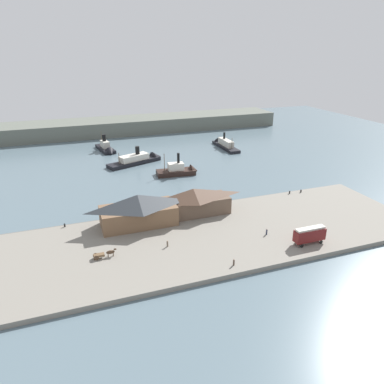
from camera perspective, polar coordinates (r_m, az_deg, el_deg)
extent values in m
plane|color=slate|center=(114.49, -0.15, -1.99)|extent=(320.00, 320.00, 0.00)
cube|color=gray|center=(95.94, 4.33, -6.69)|extent=(110.00, 36.00, 1.20)
cube|color=#666159|center=(111.20, 0.48, -2.46)|extent=(110.00, 0.80, 1.00)
cube|color=brown|center=(99.42, -8.41, -3.68)|extent=(20.14, 9.08, 5.33)
pyramid|color=#33383D|center=(97.63, -8.55, -1.37)|extent=(20.54, 9.53, 3.41)
cube|color=brown|center=(104.47, 0.20, -2.26)|extent=(20.90, 7.30, 4.85)
pyramid|color=brown|center=(102.92, 0.20, -0.26)|extent=(21.31, 7.67, 3.02)
cube|color=maroon|center=(93.89, 18.03, -6.43)|extent=(8.04, 2.36, 2.92)
cube|color=beige|center=(93.12, 18.15, -5.50)|extent=(7.72, 1.65, 0.50)
cylinder|color=black|center=(97.19, 18.81, -6.81)|extent=(0.90, 0.18, 0.90)
cylinder|color=black|center=(95.63, 19.67, -7.42)|extent=(0.90, 0.18, 0.90)
cylinder|color=black|center=(94.03, 16.08, -7.48)|extent=(0.90, 0.18, 0.90)
cylinder|color=black|center=(92.41, 16.92, -8.13)|extent=(0.90, 0.18, 0.90)
cube|color=brown|center=(86.85, -14.43, -9.61)|extent=(2.43, 1.23, 0.50)
cylinder|color=#4C3828|center=(87.47, -14.94, -9.61)|extent=(1.20, 0.10, 1.20)
cylinder|color=#4C3828|center=(86.42, -14.86, -10.02)|extent=(1.20, 0.10, 1.20)
ellipsoid|color=#473323|center=(86.89, -12.72, -9.22)|extent=(2.00, 0.70, 0.90)
ellipsoid|color=#473323|center=(86.70, -12.03, -8.81)|extent=(0.70, 0.32, 0.44)
cylinder|color=#473323|center=(87.41, -12.31, -9.44)|extent=(0.16, 0.16, 1.00)
cylinder|color=#473323|center=(87.07, -12.28, -9.57)|extent=(0.16, 0.16, 1.00)
cylinder|color=#473323|center=(87.32, -13.10, -9.55)|extent=(0.16, 0.16, 1.00)
cylinder|color=#473323|center=(86.98, -13.07, -9.68)|extent=(0.16, 0.16, 1.00)
cylinder|color=#4C3D33|center=(82.45, 6.60, -10.98)|extent=(0.40, 0.40, 1.35)
sphere|color=#CCA889|center=(82.02, 6.62, -10.51)|extent=(0.25, 0.25, 0.25)
cylinder|color=#6B5B4C|center=(88.99, -3.89, -8.16)|extent=(0.42, 0.42, 1.43)
sphere|color=#CCA889|center=(88.57, -3.90, -7.69)|extent=(0.26, 0.26, 0.26)
cylinder|color=#33384C|center=(96.03, 11.67, -6.20)|extent=(0.41, 0.41, 1.41)
sphere|color=#CCA889|center=(95.65, 11.71, -5.76)|extent=(0.26, 0.26, 0.26)
cylinder|color=black|center=(123.92, 15.12, -0.04)|extent=(0.44, 0.44, 0.90)
cylinder|color=black|center=(126.04, 16.79, 0.15)|extent=(0.44, 0.44, 0.90)
cylinder|color=black|center=(103.87, -19.42, -4.97)|extent=(0.44, 0.44, 0.90)
cube|color=black|center=(156.01, -9.08, 4.66)|extent=(24.10, 13.92, 1.55)
cone|color=black|center=(162.19, -5.56, 5.51)|extent=(5.85, 6.47, 5.30)
cube|color=silver|center=(155.43, -9.13, 5.37)|extent=(13.41, 8.67, 2.46)
cylinder|color=black|center=(155.62, -8.60, 6.52)|extent=(1.80, 1.80, 3.26)
cylinder|color=brown|center=(151.73, -11.41, 5.21)|extent=(0.24, 0.24, 4.54)
cube|color=black|center=(179.58, -13.48, 6.62)|extent=(8.05, 17.42, 1.47)
cone|color=black|center=(171.80, -12.67, 6.00)|extent=(5.23, 3.77, 4.80)
cube|color=beige|center=(179.01, -13.55, 7.32)|extent=(3.97, 6.85, 3.10)
cylinder|color=black|center=(178.77, -13.68, 8.32)|extent=(1.77, 1.77, 3.10)
cylinder|color=brown|center=(183.29, -14.06, 8.20)|extent=(0.24, 0.24, 6.75)
cube|color=black|center=(179.66, 5.34, 7.11)|extent=(5.15, 22.15, 1.32)
cone|color=black|center=(189.41, 3.91, 7.94)|extent=(4.61, 3.99, 4.61)
cube|color=beige|center=(179.13, 5.36, 7.77)|extent=(3.15, 12.04, 2.90)
cylinder|color=black|center=(180.31, 5.10, 8.85)|extent=(1.04, 1.04, 3.11)
cylinder|color=brown|center=(173.05, 6.31, 7.62)|extent=(0.24, 0.24, 5.26)
cube|color=black|center=(140.98, -2.56, 3.11)|extent=(15.26, 7.20, 1.91)
cone|color=black|center=(142.61, 0.35, 3.36)|extent=(3.13, 5.51, 5.29)
cube|color=silver|center=(140.23, -2.57, 4.03)|extent=(6.23, 3.96, 2.83)
cylinder|color=black|center=(139.46, -2.16, 5.37)|extent=(1.01, 1.01, 3.85)
cylinder|color=brown|center=(138.81, -4.38, 4.67)|extent=(0.24, 0.24, 6.87)
cube|color=#60665B|center=(215.66, -10.23, 10.29)|extent=(180.00, 24.00, 8.00)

